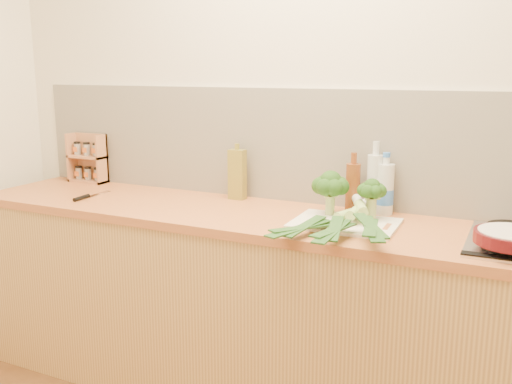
% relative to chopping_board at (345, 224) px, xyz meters
% --- Properties ---
extents(room_shell, '(3.50, 3.50, 3.50)m').
position_rel_chopping_board_xyz_m(room_shell, '(-0.25, 0.31, 0.26)').
color(room_shell, beige).
rests_on(room_shell, ground).
extents(counter, '(3.20, 0.62, 0.90)m').
position_rel_chopping_board_xyz_m(counter, '(-0.25, 0.02, -0.46)').
color(counter, tan).
rests_on(counter, ground).
extents(chopping_board, '(0.43, 0.32, 0.01)m').
position_rel_chopping_board_xyz_m(chopping_board, '(0.00, 0.00, 0.00)').
color(chopping_board, white).
rests_on(chopping_board, counter).
extents(broccoli_left, '(0.16, 0.16, 0.19)m').
position_rel_chopping_board_xyz_m(broccoli_left, '(-0.10, 0.09, 0.13)').
color(broccoli_left, '#A3BB6D').
rests_on(broccoli_left, chopping_board).
extents(broccoli_right, '(0.12, 0.12, 0.17)m').
position_rel_chopping_board_xyz_m(broccoli_right, '(0.08, 0.10, 0.12)').
color(broccoli_right, '#A3BB6D').
rests_on(broccoli_right, chopping_board).
extents(leek_front, '(0.26, 0.62, 0.04)m').
position_rel_chopping_board_xyz_m(leek_front, '(-0.03, -0.04, 0.03)').
color(leek_front, white).
rests_on(leek_front, chopping_board).
extents(leek_mid, '(0.11, 0.66, 0.04)m').
position_rel_chopping_board_xyz_m(leek_mid, '(0.03, -0.06, 0.05)').
color(leek_mid, white).
rests_on(leek_mid, chopping_board).
extents(leek_back, '(0.29, 0.63, 0.04)m').
position_rel_chopping_board_xyz_m(leek_back, '(0.09, -0.04, 0.07)').
color(leek_back, white).
rests_on(leek_back, chopping_board).
extents(chefs_knife, '(0.04, 0.27, 0.02)m').
position_rel_chopping_board_xyz_m(chefs_knife, '(-1.31, -0.08, 0.00)').
color(chefs_knife, silver).
rests_on(chefs_knife, counter).
extents(spice_rack, '(0.23, 0.09, 0.27)m').
position_rel_chopping_board_xyz_m(spice_rack, '(-1.58, 0.26, 0.11)').
color(spice_rack, tan).
rests_on(spice_rack, counter).
extents(oil_tin, '(0.08, 0.05, 0.28)m').
position_rel_chopping_board_xyz_m(oil_tin, '(-0.62, 0.24, 0.12)').
color(oil_tin, olive).
rests_on(oil_tin, counter).
extents(glass_bottle, '(0.07, 0.07, 0.32)m').
position_rel_chopping_board_xyz_m(glass_bottle, '(0.05, 0.26, 0.13)').
color(glass_bottle, silver).
rests_on(glass_bottle, counter).
extents(amber_bottle, '(0.06, 0.06, 0.27)m').
position_rel_chopping_board_xyz_m(amber_bottle, '(-0.04, 0.22, 0.11)').
color(amber_bottle, brown).
rests_on(amber_bottle, counter).
extents(water_bottle, '(0.08, 0.08, 0.25)m').
position_rel_chopping_board_xyz_m(water_bottle, '(0.10, 0.25, 0.10)').
color(water_bottle, silver).
rests_on(water_bottle, counter).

